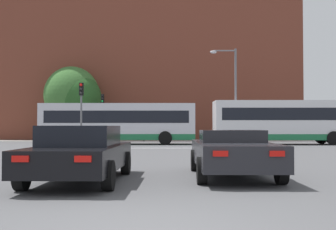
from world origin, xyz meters
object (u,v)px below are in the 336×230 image
car_saloon_left (80,152)px  bus_crossing_trailing (282,121)px  street_lamp_junction (230,86)px  pedestrian_waiting (142,131)px  car_roadster_right (231,152)px  bus_crossing_lead (117,123)px  traffic_light_far_left (101,110)px  traffic_light_near_left (80,104)px  traffic_light_far_right (221,114)px

car_saloon_left → bus_crossing_trailing: bus_crossing_trailing is taller
street_lamp_junction → pedestrian_waiting: 10.52m
car_roadster_right → bus_crossing_lead: bearing=105.4°
traffic_light_far_left → street_lamp_junction: bearing=-33.2°
car_saloon_left → bus_crossing_lead: (-1.65, 21.56, 0.93)m
bus_crossing_lead → street_lamp_junction: bearing=86.1°
bus_crossing_trailing → car_saloon_left: bearing=-27.0°
car_roadster_right → traffic_light_far_left: (-7.68, 26.99, 2.22)m
bus_crossing_trailing → street_lamp_junction: street_lamp_junction is taller
bus_crossing_lead → street_lamp_junction: (8.48, -0.57, 2.73)m
traffic_light_near_left → bus_crossing_trailing: bearing=19.9°
car_saloon_left → traffic_light_far_right: 29.35m
car_saloon_left → bus_crossing_trailing: bearing=64.2°
bus_crossing_lead → pedestrian_waiting: bus_crossing_lead is taller
traffic_light_far_left → traffic_light_near_left: 11.89m
traffic_light_near_left → street_lamp_junction: (10.17, 4.90, 1.61)m
car_roadster_right → pedestrian_waiting: 27.43m
car_saloon_left → traffic_light_far_left: traffic_light_far_left is taller
car_saloon_left → car_roadster_right: 3.96m
traffic_light_near_left → traffic_light_far_left: bearing=92.5°
car_roadster_right → traffic_light_far_right: size_ratio=1.31×
car_saloon_left → pedestrian_waiting: pedestrian_waiting is taller
street_lamp_junction → car_saloon_left: bearing=-108.0°
car_saloon_left → traffic_light_far_left: size_ratio=1.15×
traffic_light_far_left → traffic_light_near_left: bearing=-87.5°
car_roadster_right → bus_crossing_trailing: size_ratio=0.46×
traffic_light_far_left → pedestrian_waiting: size_ratio=2.74×
bus_crossing_lead → traffic_light_near_left: traffic_light_near_left is taller
traffic_light_far_left → car_saloon_left: bearing=-82.2°
traffic_light_near_left → car_saloon_left: bearing=-78.3°
car_roadster_right → bus_crossing_trailing: (6.97, 20.23, 1.09)m
car_saloon_left → bus_crossing_trailing: 23.82m
bus_crossing_trailing → traffic_light_far_left: traffic_light_far_left is taller
traffic_light_far_right → pedestrian_waiting: traffic_light_far_right is taller
traffic_light_far_left → traffic_light_near_left: size_ratio=1.05×
car_roadster_right → traffic_light_near_left: 16.85m
car_saloon_left → traffic_light_near_left: 16.56m
bus_crossing_lead → traffic_light_far_right: 11.20m
bus_crossing_lead → bus_crossing_trailing: bus_crossing_trailing is taller
car_saloon_left → street_lamp_junction: bearing=73.1°
car_saloon_left → car_roadster_right: size_ratio=1.02×
traffic_light_far_right → pedestrian_waiting: size_ratio=2.35×
traffic_light_far_left → traffic_light_near_left: (0.51, -11.88, -0.12)m
car_roadster_right → street_lamp_junction: (3.00, 20.01, 3.70)m
bus_crossing_lead → street_lamp_junction: size_ratio=1.61×
car_saloon_left → bus_crossing_lead: 21.64m
street_lamp_junction → pedestrian_waiting: size_ratio=4.57×
traffic_light_far_right → traffic_light_far_left: size_ratio=0.86×
bus_crossing_trailing → traffic_light_far_right: traffic_light_far_right is taller
car_roadster_right → street_lamp_junction: street_lamp_junction is taller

